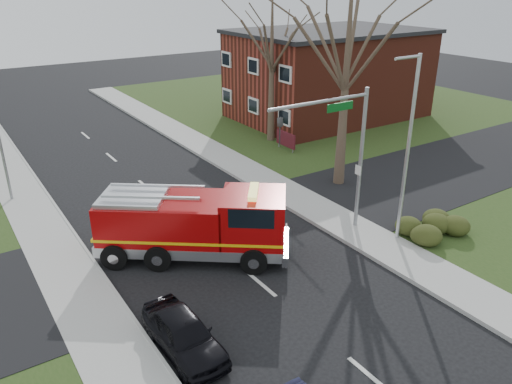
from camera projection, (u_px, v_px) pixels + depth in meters
ground at (261, 284)px, 19.73m from camera, size 120.00×120.00×0.00m
sidewalk_right at (373, 240)px, 22.84m from camera, size 2.40×80.00×0.15m
sidewalk_left at (107, 341)px, 16.56m from camera, size 2.40×80.00×0.15m
cross_street_right at (499, 153)px, 34.10m from camera, size 30.00×8.00×0.15m
brick_building at (329, 74)px, 41.66m from camera, size 15.40×10.40×7.25m
health_center_sign at (286, 139)px, 34.25m from camera, size 0.12×2.00×1.40m
hedge_corner at (433, 223)px, 23.29m from camera, size 2.80×2.00×0.90m
bare_tree_near at (347, 54)px, 26.17m from camera, size 6.00×6.00×12.00m
bare_tree_far at (272, 51)px, 34.19m from camera, size 5.25×5.25×10.50m
traffic_signal_mast at (342, 139)px, 21.64m from camera, size 5.29×0.18×6.80m
streetlight_pole at (407, 147)px, 21.15m from camera, size 1.48×0.16×8.40m
fire_engine at (196, 226)px, 21.22m from camera, size 7.90×6.88×3.18m
parked_car_maroon at (184, 334)px, 15.98m from camera, size 1.68×3.94×1.33m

